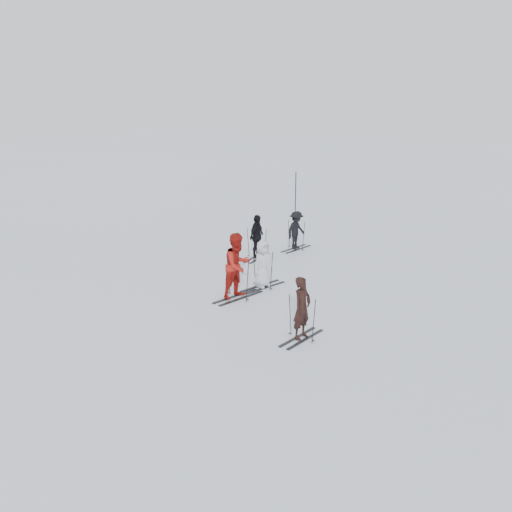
{
  "coord_description": "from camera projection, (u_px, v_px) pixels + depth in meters",
  "views": [
    {
      "loc": [
        10.38,
        -13.16,
        6.01
      ],
      "look_at": [
        0.0,
        1.0,
        1.0
      ],
      "focal_mm": 40.0,
      "sensor_mm": 36.0,
      "label": 1
    }
  ],
  "objects": [
    {
      "name": "skis_grey",
      "position": [
        263.0,
        268.0,
        18.22
      ],
      "size": [
        1.88,
        1.21,
        1.28
      ],
      "primitive_type": null,
      "rotation": [
        0.0,
        0.0,
        1.4
      ],
      "color": "black",
      "rests_on": "ground"
    },
    {
      "name": "ground",
      "position": [
        237.0,
        294.0,
        17.76
      ],
      "size": [
        120.0,
        120.0,
        0.0
      ],
      "primitive_type": "plane",
      "color": "silver",
      "rests_on": "ground"
    },
    {
      "name": "skier_red",
      "position": [
        238.0,
        266.0,
        17.16
      ],
      "size": [
        0.89,
        1.07,
        2.0
      ],
      "primitive_type": "imported",
      "rotation": [
        0.0,
        0.0,
        1.43
      ],
      "color": "#A51912",
      "rests_on": "ground"
    },
    {
      "name": "skis_near_dark",
      "position": [
        302.0,
        317.0,
        14.36
      ],
      "size": [
        1.64,
        0.92,
        1.17
      ],
      "primitive_type": null,
      "rotation": [
        0.0,
        0.0,
        1.53
      ],
      "color": "black",
      "rests_on": "ground"
    },
    {
      "name": "skier_grey",
      "position": [
        263.0,
        265.0,
        18.19
      ],
      "size": [
        0.6,
        0.81,
        1.51
      ],
      "primitive_type": "imported",
      "rotation": [
        0.0,
        0.0,
        1.4
      ],
      "color": "silver",
      "rests_on": "ground"
    },
    {
      "name": "piste_marker",
      "position": [
        296.0,
        194.0,
        28.73
      ],
      "size": [
        0.06,
        0.06,
        2.26
      ],
      "primitive_type": "cylinder",
      "rotation": [
        0.0,
        0.0,
        -0.24
      ],
      "color": "black",
      "rests_on": "ground"
    },
    {
      "name": "skier_near_dark",
      "position": [
        302.0,
        309.0,
        14.3
      ],
      "size": [
        0.41,
        0.6,
        1.61
      ],
      "primitive_type": "imported",
      "rotation": [
        0.0,
        0.0,
        1.53
      ],
      "color": "black",
      "rests_on": "ground"
    },
    {
      "name": "skis_red",
      "position": [
        238.0,
        277.0,
        17.25
      ],
      "size": [
        1.98,
        1.23,
        1.36
      ],
      "primitive_type": null,
      "rotation": [
        0.0,
        0.0,
        1.43
      ],
      "color": "black",
      "rests_on": "ground"
    },
    {
      "name": "skier_uphill_far",
      "position": [
        296.0,
        231.0,
        22.69
      ],
      "size": [
        0.64,
        1.02,
        1.51
      ],
      "primitive_type": "imported",
      "rotation": [
        0.0,
        0.0,
        1.49
      ],
      "color": "black",
      "rests_on": "ground"
    },
    {
      "name": "skier_uphill_left",
      "position": [
        257.0,
        237.0,
        21.42
      ],
      "size": [
        0.55,
        1.01,
        1.64
      ],
      "primitive_type": "imported",
      "rotation": [
        0.0,
        0.0,
        1.73
      ],
      "color": "black",
      "rests_on": "ground"
    },
    {
      "name": "skis_uphill_far",
      "position": [
        296.0,
        235.0,
        22.73
      ],
      "size": [
        1.71,
        1.0,
        1.2
      ],
      "primitive_type": null,
      "rotation": [
        0.0,
        0.0,
        1.49
      ],
      "color": "black",
      "rests_on": "ground"
    },
    {
      "name": "skis_uphill_left",
      "position": [
        257.0,
        243.0,
        21.48
      ],
      "size": [
        1.76,
        1.12,
        1.19
      ],
      "primitive_type": null,
      "rotation": [
        0.0,
        0.0,
        1.73
      ],
      "color": "black",
      "rests_on": "ground"
    }
  ]
}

